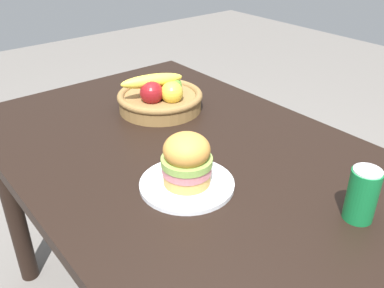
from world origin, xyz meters
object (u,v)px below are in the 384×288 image
(sandwich, at_px, (187,160))
(soda_can, at_px, (362,195))
(fruit_basket, at_px, (160,96))
(plate, at_px, (187,184))

(sandwich, height_order, soda_can, sandwich)
(fruit_basket, bearing_deg, plate, -27.06)
(fruit_basket, bearing_deg, sandwich, -27.06)
(sandwich, bearing_deg, plate, 0.00)
(plate, relative_size, soda_can, 1.87)
(plate, xyz_separation_m, soda_can, (0.33, 0.22, 0.06))
(plate, height_order, fruit_basket, fruit_basket)
(sandwich, relative_size, fruit_basket, 0.46)
(sandwich, xyz_separation_m, soda_can, (0.33, 0.22, -0.01))
(plate, height_order, soda_can, soda_can)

